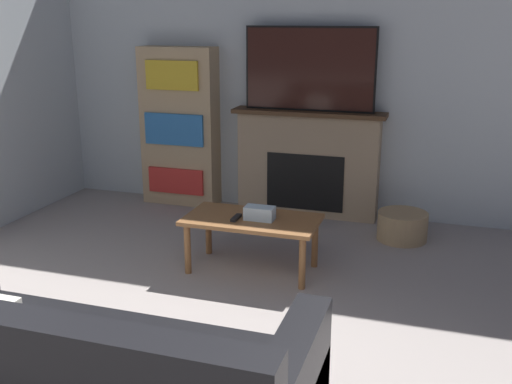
{
  "coord_description": "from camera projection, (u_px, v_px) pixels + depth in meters",
  "views": [
    {
      "loc": [
        1.19,
        -1.38,
        1.88
      ],
      "look_at": [
        -0.07,
        2.52,
        0.66
      ],
      "focal_mm": 42.0,
      "sensor_mm": 36.0,
      "label": 1
    }
  ],
  "objects": [
    {
      "name": "coffee_table",
      "position": [
        252.0,
        225.0,
        4.5
      ],
      "size": [
        1.0,
        0.53,
        0.42
      ],
      "color": "brown",
      "rests_on": "ground_plane"
    },
    {
      "name": "bookshelf",
      "position": [
        180.0,
        127.0,
        6.04
      ],
      "size": [
        0.77,
        0.29,
        1.59
      ],
      "color": "tan",
      "rests_on": "ground_plane"
    },
    {
      "name": "tissue_box",
      "position": [
        260.0,
        213.0,
        4.43
      ],
      "size": [
        0.22,
        0.12,
        0.1
      ],
      "color": "silver",
      "rests_on": "coffee_table"
    },
    {
      "name": "remote_control",
      "position": [
        236.0,
        218.0,
        4.45
      ],
      "size": [
        0.04,
        0.15,
        0.02
      ],
      "color": "black",
      "rests_on": "coffee_table"
    },
    {
      "name": "tv",
      "position": [
        310.0,
        69.0,
        5.48
      ],
      "size": [
        1.22,
        0.03,
        0.77
      ],
      "color": "black",
      "rests_on": "fireplace"
    },
    {
      "name": "wall_back",
      "position": [
        319.0,
        74.0,
        5.63
      ],
      "size": [
        6.29,
        0.06,
        2.7
      ],
      "color": "silver",
      "rests_on": "ground_plane"
    },
    {
      "name": "storage_basket",
      "position": [
        402.0,
        226.0,
        5.18
      ],
      "size": [
        0.43,
        0.43,
        0.25
      ],
      "color": "tan",
      "rests_on": "ground_plane"
    },
    {
      "name": "fireplace",
      "position": [
        308.0,
        163.0,
        5.75
      ],
      "size": [
        1.45,
        0.28,
        1.02
      ],
      "color": "tan",
      "rests_on": "ground_plane"
    }
  ]
}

